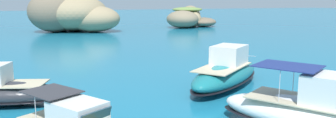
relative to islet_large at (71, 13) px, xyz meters
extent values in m
ellipsoid|color=#756651|center=(-3.00, -0.67, 0.21)|extent=(11.85, 11.72, 7.52)
ellipsoid|color=#9E8966|center=(3.68, -2.91, -1.08)|extent=(13.38, 13.33, 4.93)
ellipsoid|color=#9E8966|center=(0.63, 0.67, -0.06)|extent=(13.87, 16.01, 6.97)
ellipsoid|color=#756651|center=(-1.62, 3.10, -0.74)|extent=(8.39, 7.95, 5.61)
ellipsoid|color=#84755B|center=(22.93, -0.68, -1.69)|extent=(7.32, 7.96, 3.72)
ellipsoid|color=#84755B|center=(27.52, 5.20, -1.23)|extent=(6.38, 6.38, 4.64)
ellipsoid|color=#9E8966|center=(26.02, 0.47, -1.82)|extent=(4.36, 4.77, 3.44)
ellipsoid|color=#756651|center=(28.73, 0.94, -2.53)|extent=(8.86, 8.95, 2.04)
ellipsoid|color=olive|center=(25.47, 2.40, 0.26)|extent=(6.83, 6.21, 1.06)
cube|color=silver|center=(-4.89, -53.93, -1.90)|extent=(2.31, 2.48, 1.00)
cube|color=#2D4756|center=(-4.35, -54.79, -1.80)|extent=(1.30, 0.93, 0.53)
cube|color=#333338|center=(-5.72, -52.56, -1.29)|extent=(2.53, 2.69, 0.04)
cylinder|color=silver|center=(-5.09, -52.17, -1.86)|extent=(0.03, 0.03, 1.14)
cylinder|color=silver|center=(-6.36, -52.95, -1.86)|extent=(0.03, 0.03, 1.14)
ellipsoid|color=white|center=(5.23, -55.86, -2.76)|extent=(7.11, 9.31, 1.57)
cube|color=#C6B793|center=(4.88, -55.26, -2.10)|extent=(4.62, 5.55, 0.06)
cube|color=silver|center=(5.47, -56.25, -1.42)|extent=(2.99, 3.21, 1.29)
cube|color=navy|center=(4.40, -54.47, -0.62)|extent=(3.27, 3.48, 0.04)
cylinder|color=silver|center=(5.23, -53.98, -1.36)|extent=(0.03, 0.03, 1.47)
cylinder|color=silver|center=(3.58, -54.97, -1.36)|extent=(0.03, 0.03, 1.47)
ellipsoid|color=#19727A|center=(5.87, -46.81, -2.76)|extent=(9.00, 7.79, 1.57)
ellipsoid|color=black|center=(5.87, -46.81, -3.11)|extent=(9.18, 7.95, 0.19)
cube|color=#C6B793|center=(5.33, -47.23, -2.10)|extent=(5.45, 4.94, 0.06)
cube|color=silver|center=(6.24, -46.53, -1.42)|extent=(3.22, 3.10, 1.29)
cube|color=#2D4756|center=(7.28, -45.74, -1.29)|extent=(1.32, 1.60, 0.68)
cylinder|color=silver|center=(8.73, -44.63, -1.92)|extent=(1.20, 1.56, 0.04)
cube|color=#C6B793|center=(-7.94, -46.02, -2.31)|extent=(4.72, 3.31, 0.06)
camera|label=1|loc=(-6.08, -66.31, 2.32)|focal=35.63mm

